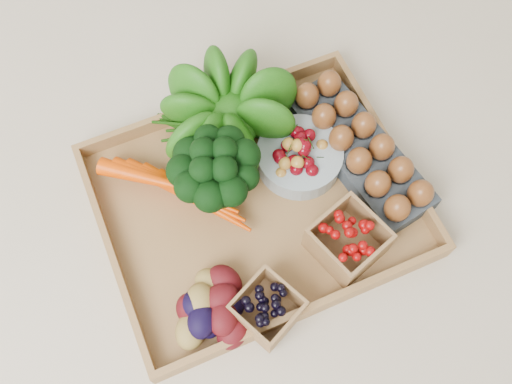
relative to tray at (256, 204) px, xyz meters
name	(u,v)px	position (x,y,z in m)	size (l,w,h in m)	color
ground	(256,205)	(0.00, 0.00, -0.01)	(4.00, 4.00, 0.00)	beige
tray	(256,204)	(0.00, 0.00, 0.00)	(0.55, 0.45, 0.01)	#9F7443
carrots	(182,190)	(-0.12, 0.06, 0.03)	(0.22, 0.16, 0.05)	#EB4300
lettuce	(226,110)	(0.01, 0.15, 0.09)	(0.17, 0.17, 0.17)	#114D0C
broccoli	(217,183)	(-0.06, 0.04, 0.07)	(0.16, 0.16, 0.12)	black
cherry_bowl	(299,157)	(0.11, 0.04, 0.03)	(0.16, 0.16, 0.04)	#8C9EA5
egg_carton	(358,151)	(0.21, 0.01, 0.03)	(0.11, 0.33, 0.04)	#323940
potatoes	(212,309)	(-0.15, -0.16, 0.05)	(0.15, 0.15, 0.09)	#3E0A0E
punnet_blackberry	(267,309)	(-0.06, -0.19, 0.04)	(0.09, 0.09, 0.06)	black
punnet_raspberry	(348,240)	(0.11, -0.14, 0.04)	(0.11, 0.11, 0.07)	#7C0505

